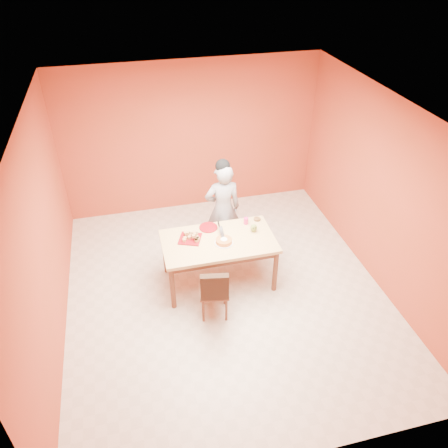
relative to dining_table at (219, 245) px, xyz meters
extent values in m
plane|color=beige|center=(0.04, -0.28, -0.67)|extent=(5.00, 5.00, 0.00)
plane|color=silver|center=(0.04, -0.28, 2.03)|extent=(5.00, 5.00, 0.00)
plane|color=#B33F29|center=(0.04, 2.22, 0.68)|extent=(4.50, 0.00, 4.50)
plane|color=#B33F29|center=(-2.21, -0.28, 0.68)|extent=(0.00, 5.00, 5.00)
plane|color=#B33F29|center=(2.29, -0.28, 0.68)|extent=(0.00, 5.00, 5.00)
cube|color=#DAB172|center=(0.00, 0.00, 0.07)|extent=(1.60, 0.90, 0.05)
cube|color=brown|center=(0.00, 0.00, -0.01)|extent=(1.48, 0.78, 0.10)
cylinder|color=brown|center=(-0.74, -0.39, -0.31)|extent=(0.07, 0.07, 0.71)
cylinder|color=brown|center=(-0.74, 0.39, -0.31)|extent=(0.07, 0.07, 0.71)
cylinder|color=brown|center=(0.74, -0.39, -0.31)|extent=(0.07, 0.07, 0.71)
cylinder|color=brown|center=(0.74, 0.39, -0.31)|extent=(0.07, 0.07, 0.71)
imported|color=gray|center=(0.24, 0.74, 0.11)|extent=(0.57, 0.38, 1.56)
cube|color=maroon|center=(-0.39, 0.12, 0.10)|extent=(0.39, 0.39, 0.02)
cylinder|color=maroon|center=(-0.08, 0.33, 0.10)|extent=(0.35, 0.35, 0.02)
cylinder|color=white|center=(0.06, -0.09, 0.10)|extent=(0.32, 0.32, 0.01)
cylinder|color=orange|center=(0.06, -0.09, 0.13)|extent=(0.30, 0.30, 0.05)
cube|color=silver|center=(0.07, 0.09, 0.17)|extent=(0.08, 0.27, 0.01)
ellipsoid|color=olive|center=(0.54, 0.08, 0.16)|extent=(0.10, 0.08, 0.13)
cylinder|color=#DA206B|center=(0.49, 0.30, 0.14)|extent=(0.07, 0.07, 0.10)
cylinder|color=#38220F|center=(0.68, 0.35, 0.11)|extent=(0.13, 0.13, 0.03)
camera|label=1|loc=(-1.10, -4.80, 3.83)|focal=35.00mm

